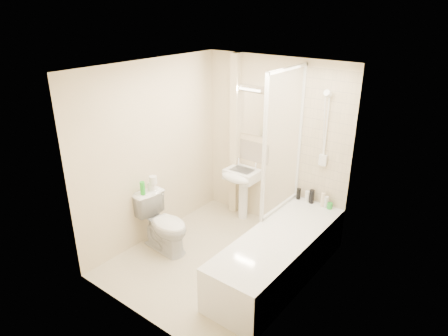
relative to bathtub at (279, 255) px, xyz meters
The scene contains 25 objects.
floor 0.83m from the bathtub, 165.07° to the right, with size 2.50×2.50×0.00m, color beige.
wall_back 1.58m from the bathtub, 125.54° to the left, with size 2.20×0.02×2.40m, color beige.
wall_left 2.07m from the bathtub, behind, with size 0.02×2.50×2.40m, color beige.
wall_right 1.00m from the bathtub, 29.74° to the right, with size 0.02×2.50×2.40m, color beige.
ceiling 2.25m from the bathtub, 165.07° to the right, with size 2.20×2.50×0.02m, color white.
tile_back 1.54m from the bathtub, 90.00° to the left, with size 0.70×0.01×1.75m, color beige.
tile_right 1.19m from the bathtub, ahead, with size 0.01×2.10×1.75m, color beige.
pipe_boxing 1.92m from the bathtub, 144.15° to the left, with size 0.12×0.12×2.40m, color beige.
splashback 1.71m from the bathtub, 137.41° to the left, with size 0.60×0.01×0.30m, color beige.
mirror 2.01m from the bathtub, 137.46° to the left, with size 0.46×0.01×0.60m, color white.
strip_light 2.25m from the bathtub, 138.10° to the left, with size 0.42×0.07×0.07m, color silver.
bathtub is the anchor object (origin of this frame).
shower_screen 1.35m from the bathtub, 120.33° to the left, with size 0.04×0.92×1.80m.
shower_fixture 1.60m from the bathtub, 90.10° to the left, with size 0.10×0.16×0.99m.
pedestal_sink 1.44m from the bathtub, 144.27° to the left, with size 0.47×0.45×0.91m.
bottle_black_a 1.05m from the bathtub, 106.12° to the left, with size 0.06×0.06×0.15m, color black.
bottle_white_a 1.03m from the bathtub, 98.71° to the left, with size 0.06×0.06×0.15m, color white.
bottle_black_b 1.03m from the bathtub, 95.04° to the left, with size 0.07×0.07×0.19m, color black.
bottle_cream 1.03m from the bathtub, 85.62° to the left, with size 0.05×0.05×0.19m, color #F9E6C1.
bottle_white_b 1.03m from the bathtub, 82.69° to the left, with size 0.05×0.05×0.16m, color silver.
bottle_green 1.02m from the bathtub, 79.59° to the left, with size 0.07×0.07×0.08m, color green.
toilet 1.53m from the bathtub, 164.08° to the right, with size 0.77×0.48×0.75m, color white.
toilet_roll_lower 1.85m from the bathtub, 168.47° to the right, with size 0.10×0.10×0.10m, color white.
toilet_roll_upper 1.84m from the bathtub, 168.19° to the right, with size 0.10×0.10×0.10m, color white.
green_bottle 1.88m from the bathtub, 163.60° to the right, with size 0.06×0.06×0.17m, color green.
Camera 1 is at (2.64, -3.29, 3.04)m, focal length 32.00 mm.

